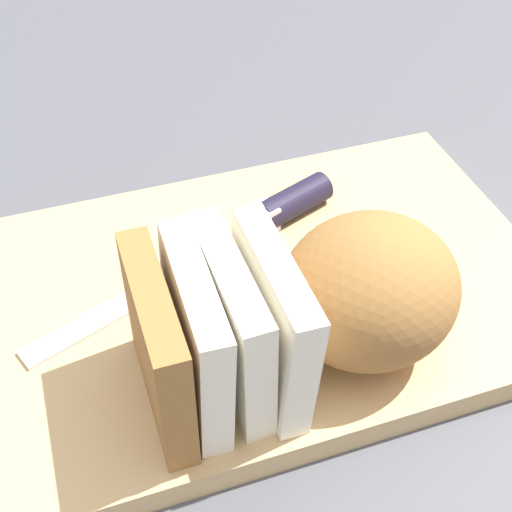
# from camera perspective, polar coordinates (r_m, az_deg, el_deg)

# --- Properties ---
(ground_plane) EXTENTS (3.00, 3.00, 0.00)m
(ground_plane) POSITION_cam_1_polar(r_m,az_deg,el_deg) (0.56, -0.00, -3.85)
(ground_plane) COLOR #4C4C51
(cutting_board) EXTENTS (0.47, 0.31, 0.02)m
(cutting_board) POSITION_cam_1_polar(r_m,az_deg,el_deg) (0.55, -0.00, -3.08)
(cutting_board) COLOR tan
(cutting_board) RESTS_ON ground_plane
(bread_loaf) EXTENTS (0.22, 0.12, 0.10)m
(bread_loaf) POSITION_cam_1_polar(r_m,az_deg,el_deg) (0.46, 4.44, -4.11)
(bread_loaf) COLOR #996633
(bread_loaf) RESTS_ON cutting_board
(bread_knife) EXTENTS (0.28, 0.11, 0.03)m
(bread_knife) POSITION_cam_1_polar(r_m,az_deg,el_deg) (0.58, 0.78, 3.06)
(bread_knife) COLOR silver
(bread_knife) RESTS_ON cutting_board
(crumb_near_knife) EXTENTS (0.01, 0.01, 0.01)m
(crumb_near_knife) POSITION_cam_1_polar(r_m,az_deg,el_deg) (0.52, 0.05, -4.58)
(crumb_near_knife) COLOR tan
(crumb_near_knife) RESTS_ON cutting_board
(crumb_near_loaf) EXTENTS (0.01, 0.01, 0.01)m
(crumb_near_loaf) POSITION_cam_1_polar(r_m,az_deg,el_deg) (0.52, -6.61, -4.83)
(crumb_near_loaf) COLOR tan
(crumb_near_loaf) RESTS_ON cutting_board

